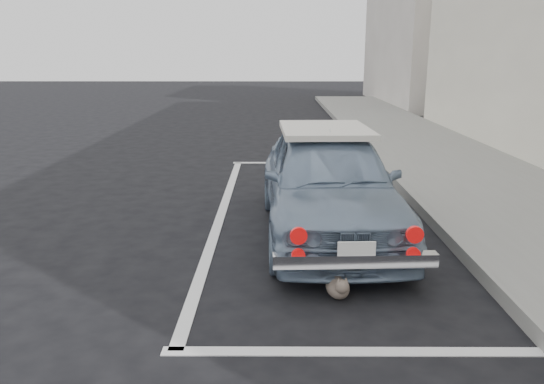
{
  "coord_description": "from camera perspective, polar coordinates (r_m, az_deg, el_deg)",
  "views": [
    {
      "loc": [
        -0.17,
        -3.97,
        2.12
      ],
      "look_at": [
        -0.2,
        1.3,
        0.75
      ],
      "focal_mm": 35.0,
      "sensor_mm": 36.0,
      "label": 1
    }
  ],
  "objects": [
    {
      "name": "pline_side",
      "position": [
        7.32,
        -5.46,
        -2.28
      ],
      "size": [
        0.12,
        7.0,
        0.01
      ],
      "primitive_type": "cube",
      "color": "silver",
      "rests_on": "ground"
    },
    {
      "name": "ground",
      "position": [
        4.51,
        2.49,
        -13.5
      ],
      "size": [
        80.0,
        80.0,
        0.0
      ],
      "primitive_type": "plane",
      "color": "black",
      "rests_on": "ground"
    },
    {
      "name": "pline_front",
      "position": [
        10.71,
        3.86,
        3.15
      ],
      "size": [
        3.0,
        0.12,
        0.01
      ],
      "primitive_type": "cube",
      "color": "silver",
      "rests_on": "ground"
    },
    {
      "name": "cat",
      "position": [
        4.85,
        7.14,
        -9.99
      ],
      "size": [
        0.25,
        0.47,
        0.25
      ],
      "rotation": [
        0.0,
        0.0,
        0.14
      ],
      "color": "#685D4F",
      "rests_on": "ground"
    },
    {
      "name": "pline_rear",
      "position": [
        4.12,
        10.03,
        -16.56
      ],
      "size": [
        3.0,
        0.12,
        0.01
      ],
      "primitive_type": "cube",
      "color": "silver",
      "rests_on": "ground"
    },
    {
      "name": "building_far",
      "position": [
        24.91,
        16.29,
        18.37
      ],
      "size": [
        3.5,
        10.0,
        8.0
      ],
      "primitive_type": "cube",
      "color": "#BBB2A9",
      "rests_on": "ground"
    },
    {
      "name": "retro_coupe",
      "position": [
        6.37,
        6.03,
        1.16
      ],
      "size": [
        1.65,
        3.84,
        1.29
      ],
      "rotation": [
        0.0,
        0.0,
        0.04
      ],
      "color": "#7B91AB",
      "rests_on": "ground"
    }
  ]
}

